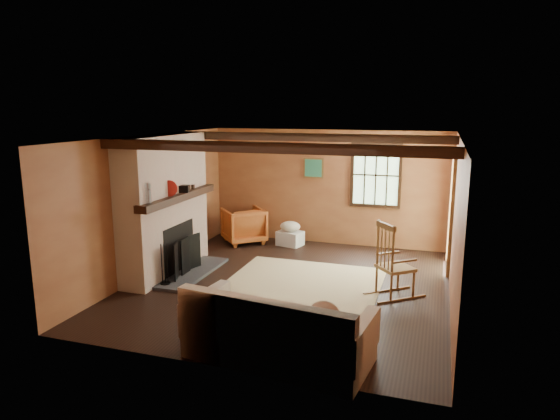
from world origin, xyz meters
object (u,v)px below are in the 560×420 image
at_px(rocking_chair, 393,265).
at_px(sofa, 277,336).
at_px(fireplace, 166,210).
at_px(laundry_basket, 290,238).
at_px(armchair, 244,225).

relative_size(rocking_chair, sofa, 0.53).
distance_m(fireplace, sofa, 3.79).
xyz_separation_m(rocking_chair, laundry_basket, (-2.33, 2.27, -0.34)).
bearing_deg(armchair, fireplace, 35.27).
height_order(fireplace, armchair, fireplace).
bearing_deg(rocking_chair, fireplace, 50.75).
xyz_separation_m(sofa, armchair, (-2.28, 4.62, 0.07)).
height_order(rocking_chair, laundry_basket, rocking_chair).
distance_m(sofa, laundry_basket, 4.88).
height_order(rocking_chair, sofa, rocking_chair).
bearing_deg(sofa, fireplace, 146.86).
bearing_deg(sofa, armchair, 123.64).
distance_m(rocking_chair, laundry_basket, 3.27).
relative_size(fireplace, laundry_basket, 4.80).
bearing_deg(rocking_chair, sofa, 116.88).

